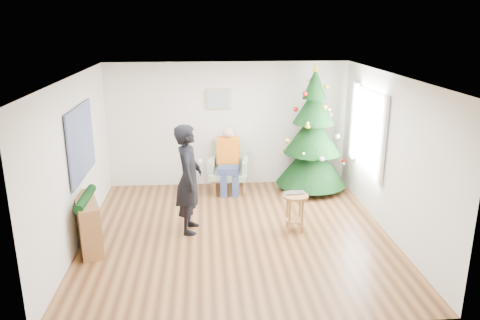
{
  "coord_description": "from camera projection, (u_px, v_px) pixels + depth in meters",
  "views": [
    {
      "loc": [
        -0.51,
        -7.07,
        3.44
      ],
      "look_at": [
        0.1,
        0.6,
        1.1
      ],
      "focal_mm": 35.0,
      "sensor_mm": 36.0,
      "label": 1
    }
  ],
  "objects": [
    {
      "name": "framed_picture",
      "position": [
        218.0,
        99.0,
        9.58
      ],
      "size": [
        0.52,
        0.05,
        0.42
      ],
      "color": "tan",
      "rests_on": "wall_back"
    },
    {
      "name": "wall_left",
      "position": [
        75.0,
        163.0,
        7.21
      ],
      "size": [
        0.0,
        5.0,
        5.0
      ],
      "primitive_type": "plane",
      "rotation": [
        1.57,
        0.0,
        1.57
      ],
      "color": "silver",
      "rests_on": "floor"
    },
    {
      "name": "floor",
      "position": [
        237.0,
        234.0,
        7.78
      ],
      "size": [
        5.0,
        5.0,
        0.0
      ],
      "primitive_type": "plane",
      "color": "brown",
      "rests_on": "ground"
    },
    {
      "name": "tapestry",
      "position": [
        81.0,
        142.0,
        7.43
      ],
      "size": [
        0.03,
        1.5,
        1.15
      ],
      "primitive_type": "cube",
      "color": "black",
      "rests_on": "wall_left"
    },
    {
      "name": "christmas_tree",
      "position": [
        313.0,
        135.0,
        9.46
      ],
      "size": [
        1.44,
        1.44,
        2.6
      ],
      "rotation": [
        0.0,
        0.0,
        0.07
      ],
      "color": "#3F2816",
      "rests_on": "floor"
    },
    {
      "name": "game_controller",
      "position": [
        200.0,
        161.0,
        7.55
      ],
      "size": [
        0.04,
        0.13,
        0.04
      ],
      "primitive_type": "cube",
      "rotation": [
        0.0,
        0.0,
        -0.07
      ],
      "color": "white",
      "rests_on": "standing_man"
    },
    {
      "name": "garland",
      "position": [
        85.0,
        198.0,
        7.09
      ],
      "size": [
        0.14,
        0.9,
        0.14
      ],
      "primitive_type": "cylinder",
      "rotation": [
        1.57,
        0.0,
        0.0
      ],
      "color": "black",
      "rests_on": "console"
    },
    {
      "name": "armchair",
      "position": [
        229.0,
        173.0,
        9.64
      ],
      "size": [
        0.87,
        0.81,
        1.02
      ],
      "rotation": [
        0.0,
        0.0,
        -0.14
      ],
      "color": "gray",
      "rests_on": "floor"
    },
    {
      "name": "window_panel",
      "position": [
        368.0,
        130.0,
        8.49
      ],
      "size": [
        0.04,
        1.3,
        1.4
      ],
      "primitive_type": "cube",
      "color": "white",
      "rests_on": "wall_right"
    },
    {
      "name": "wall_front",
      "position": [
        254.0,
        226.0,
        5.02
      ],
      "size": [
        5.0,
        0.0,
        5.0
      ],
      "primitive_type": "plane",
      "rotation": [
        -1.57,
        0.0,
        0.0
      ],
      "color": "silver",
      "rests_on": "floor"
    },
    {
      "name": "console",
      "position": [
        88.0,
        224.0,
        7.21
      ],
      "size": [
        0.62,
        1.04,
        0.8
      ],
      "primitive_type": "cube",
      "rotation": [
        0.0,
        0.0,
        0.34
      ],
      "color": "brown",
      "rests_on": "floor"
    },
    {
      "name": "curtains",
      "position": [
        367.0,
        130.0,
        8.49
      ],
      "size": [
        0.05,
        1.75,
        1.5
      ],
      "color": "white",
      "rests_on": "wall_right"
    },
    {
      "name": "standing_man",
      "position": [
        189.0,
        179.0,
        7.65
      ],
      "size": [
        0.48,
        0.7,
        1.83
      ],
      "primitive_type": "imported",
      "rotation": [
        0.0,
        0.0,
        1.5
      ],
      "color": "black",
      "rests_on": "floor"
    },
    {
      "name": "seated_person",
      "position": [
        228.0,
        159.0,
        9.5
      ],
      "size": [
        0.47,
        0.66,
        1.33
      ],
      "rotation": [
        0.0,
        0.0,
        -0.14
      ],
      "color": "navy",
      "rests_on": "armchair"
    },
    {
      "name": "ceiling",
      "position": [
        237.0,
        76.0,
        7.03
      ],
      "size": [
        5.0,
        5.0,
        0.0
      ],
      "primitive_type": "plane",
      "rotation": [
        3.14,
        0.0,
        0.0
      ],
      "color": "white",
      "rests_on": "wall_back"
    },
    {
      "name": "stool",
      "position": [
        295.0,
        212.0,
        7.81
      ],
      "size": [
        0.43,
        0.43,
        0.64
      ],
      "rotation": [
        0.0,
        0.0,
        -0.23
      ],
      "color": "brown",
      "rests_on": "floor"
    },
    {
      "name": "wall_right",
      "position": [
        390.0,
        156.0,
        7.6
      ],
      "size": [
        0.0,
        5.0,
        5.0
      ],
      "primitive_type": "plane",
      "rotation": [
        1.57,
        0.0,
        -1.57
      ],
      "color": "silver",
      "rests_on": "floor"
    },
    {
      "name": "laptop",
      "position": [
        296.0,
        194.0,
        7.71
      ],
      "size": [
        0.38,
        0.27,
        0.03
      ],
      "primitive_type": "imported",
      "rotation": [
        0.0,
        0.0,
        0.12
      ],
      "color": "silver",
      "rests_on": "stool"
    },
    {
      "name": "wall_back",
      "position": [
        228.0,
        125.0,
        9.79
      ],
      "size": [
        5.0,
        0.0,
        5.0
      ],
      "primitive_type": "plane",
      "rotation": [
        1.57,
        0.0,
        0.0
      ],
      "color": "silver",
      "rests_on": "floor"
    }
  ]
}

